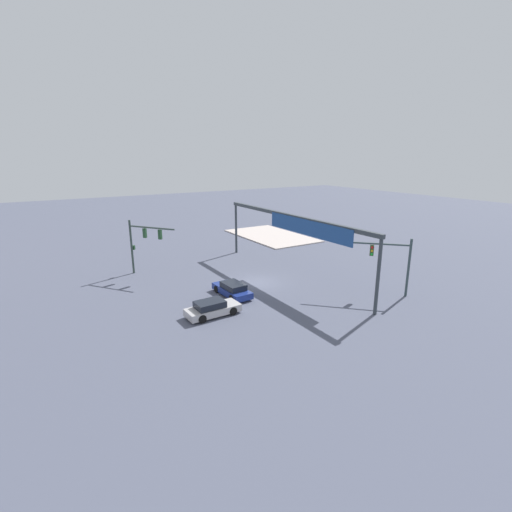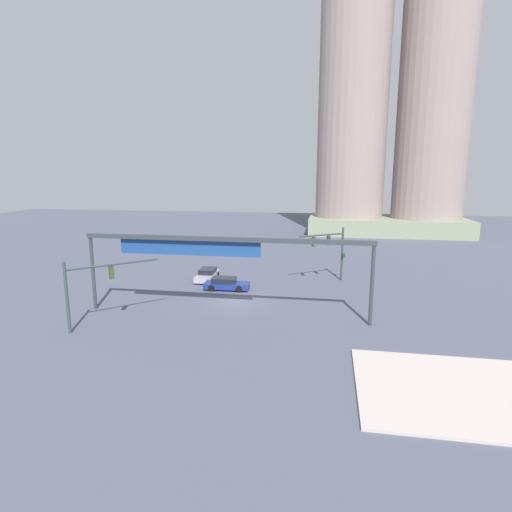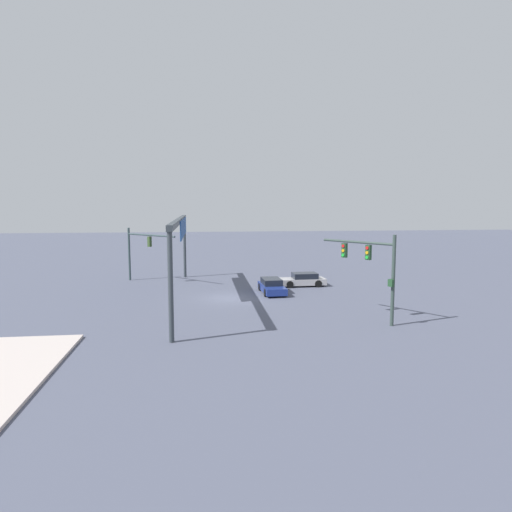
# 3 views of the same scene
# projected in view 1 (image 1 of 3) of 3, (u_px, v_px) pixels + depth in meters

# --- Properties ---
(ground_plane) EXTENTS (173.78, 173.78, 0.00)m
(ground_plane) POSITION_uv_depth(u_px,v_px,m) (257.00, 283.00, 35.92)
(ground_plane) COLOR #4E5265
(sidewalk_corner) EXTENTS (14.65, 8.42, 0.15)m
(sidewalk_corner) POSITION_uv_depth(u_px,v_px,m) (271.00, 236.00, 56.39)
(sidewalk_corner) COLOR beige
(sidewalk_corner) RESTS_ON ground
(traffic_signal_near_corner) EXTENTS (4.66, 3.34, 5.61)m
(traffic_signal_near_corner) POSITION_uv_depth(u_px,v_px,m) (142.00, 239.00, 37.36)
(traffic_signal_near_corner) COLOR #33423D
(traffic_signal_near_corner) RESTS_ON ground
(traffic_signal_opposite_side) EXTENTS (4.87, 4.85, 5.15)m
(traffic_signal_opposite_side) POSITION_uv_depth(u_px,v_px,m) (389.00, 256.00, 31.93)
(traffic_signal_opposite_side) COLOR #334446
(traffic_signal_opposite_side) RESTS_ON ground
(overhead_sign_gantry) EXTENTS (22.63, 0.43, 6.35)m
(overhead_sign_gantry) POSITION_uv_depth(u_px,v_px,m) (294.00, 225.00, 35.82)
(overhead_sign_gantry) COLOR #333B41
(overhead_sign_gantry) RESTS_ON ground
(sedan_car_approaching) EXTENTS (1.91, 4.27, 1.21)m
(sedan_car_approaching) POSITION_uv_depth(u_px,v_px,m) (212.00, 308.00, 28.42)
(sedan_car_approaching) COLOR #B1AFB1
(sedan_car_approaching) RESTS_ON ground
(sedan_car_waiting_far) EXTENTS (4.40, 1.95, 1.21)m
(sedan_car_waiting_far) POSITION_uv_depth(u_px,v_px,m) (232.00, 289.00, 32.46)
(sedan_car_waiting_far) COLOR navy
(sedan_car_waiting_far) RESTS_ON ground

